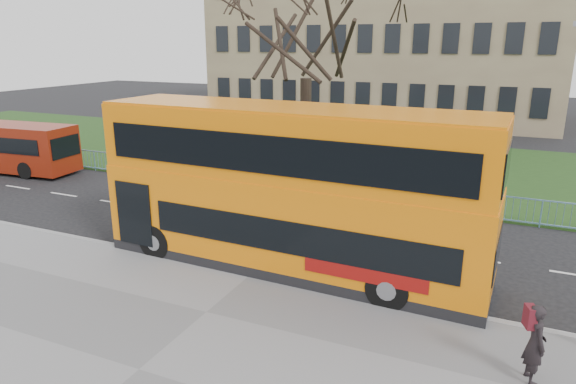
# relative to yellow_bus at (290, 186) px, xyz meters

# --- Properties ---
(ground) EXTENTS (120.00, 120.00, 0.00)m
(ground) POSITION_rel_yellow_bus_xyz_m (-0.77, 0.51, -2.65)
(ground) COLOR black
(ground) RESTS_ON ground
(pavement) EXTENTS (80.00, 10.50, 0.12)m
(pavement) POSITION_rel_yellow_bus_xyz_m (-0.77, -6.24, -2.59)
(pavement) COLOR slate
(pavement) RESTS_ON ground
(kerb) EXTENTS (80.00, 0.20, 0.14)m
(kerb) POSITION_rel_yellow_bus_xyz_m (-0.77, -1.04, -2.58)
(kerb) COLOR gray
(kerb) RESTS_ON ground
(grass_verge) EXTENTS (80.00, 15.40, 0.08)m
(grass_verge) POSITION_rel_yellow_bus_xyz_m (-0.77, 14.81, -2.61)
(grass_verge) COLOR #1B3914
(grass_verge) RESTS_ON ground
(guard_railing) EXTENTS (40.00, 0.12, 1.10)m
(guard_railing) POSITION_rel_yellow_bus_xyz_m (-0.77, 7.11, -2.10)
(guard_railing) COLOR #6CA1C1
(guard_railing) RESTS_ON ground
(bare_tree) EXTENTS (8.29, 8.29, 11.84)m
(bare_tree) POSITION_rel_yellow_bus_xyz_m (-3.77, 10.51, 3.35)
(bare_tree) COLOR black
(bare_tree) RESTS_ON grass_verge
(civic_building) EXTENTS (30.00, 15.00, 14.00)m
(civic_building) POSITION_rel_yellow_bus_xyz_m (-5.77, 35.51, 4.35)
(civic_building) COLOR #826D52
(civic_building) RESTS_ON ground
(yellow_bus) EXTENTS (11.88, 3.17, 4.94)m
(yellow_bus) POSITION_rel_yellow_bus_xyz_m (0.00, 0.00, 0.00)
(yellow_bus) COLOR orange
(yellow_bus) RESTS_ON ground
(pedestrian) EXTENTS (0.60, 0.72, 1.71)m
(pedestrian) POSITION_rel_yellow_bus_xyz_m (6.81, -3.26, -1.68)
(pedestrian) COLOR black
(pedestrian) RESTS_ON pavement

